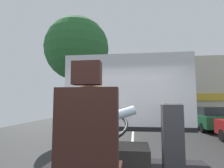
% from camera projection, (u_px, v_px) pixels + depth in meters
% --- Properties ---
extents(ground, '(18.00, 44.00, 0.06)m').
position_uv_depth(ground, '(133.00, 133.00, 10.37)').
color(ground, '#2B2B2B').
extents(driver_seat, '(0.48, 0.48, 1.32)m').
position_uv_depth(driver_seat, '(89.00, 159.00, 1.43)').
color(driver_seat, black).
rests_on(driver_seat, bus_floor).
extents(bus_driver, '(0.76, 0.54, 0.77)m').
position_uv_depth(bus_driver, '(93.00, 134.00, 1.56)').
color(bus_driver, '#282833').
rests_on(bus_driver, driver_seat).
extents(steering_console, '(1.10, 1.04, 0.89)m').
position_uv_depth(steering_console, '(110.00, 158.00, 2.54)').
color(steering_console, '#282623').
rests_on(steering_console, bus_floor).
extents(fare_box, '(0.26, 0.22, 1.00)m').
position_uv_depth(fare_box, '(173.00, 141.00, 2.40)').
color(fare_box, '#333338').
rests_on(fare_box, bus_floor).
extents(windshield_panel, '(2.50, 0.08, 1.48)m').
position_uv_depth(windshield_panel, '(127.00, 100.00, 3.45)').
color(windshield_panel, silver).
extents(street_tree, '(3.37, 3.37, 6.27)m').
position_uv_depth(street_tree, '(77.00, 49.00, 9.68)').
color(street_tree, '#4C3828').
rests_on(street_tree, ground).
extents(shop_building, '(10.33, 5.33, 5.66)m').
position_uv_depth(shop_building, '(179.00, 91.00, 17.88)').
color(shop_building, '#BCB29E').
rests_on(shop_building, ground).
extents(parked_car_green, '(1.79, 4.27, 1.46)m').
position_uv_depth(parked_car_green, '(208.00, 118.00, 11.62)').
color(parked_car_green, '#195633').
rests_on(parked_car_green, ground).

